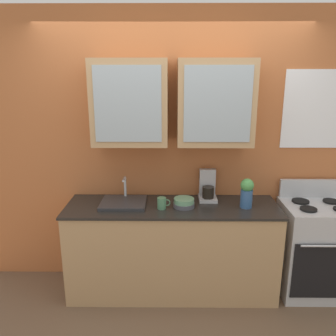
{
  "coord_description": "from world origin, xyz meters",
  "views": [
    {
      "loc": [
        -0.01,
        -2.93,
        2.07
      ],
      "look_at": [
        -0.04,
        0.0,
        1.24
      ],
      "focal_mm": 36.53,
      "sensor_mm": 36.0,
      "label": 1
    }
  ],
  "objects_px": {
    "stove_range": "(314,249)",
    "vase": "(247,192)",
    "sink_faucet": "(124,202)",
    "coffee_maker": "(208,188)",
    "cup_near_sink": "(162,203)",
    "bowl_stack": "(184,203)"
  },
  "relations": [
    {
      "from": "stove_range",
      "to": "vase",
      "type": "bearing_deg",
      "value": -177.3
    },
    {
      "from": "sink_faucet",
      "to": "coffee_maker",
      "type": "xyz_separation_m",
      "value": [
        0.79,
        0.15,
        0.09
      ]
    },
    {
      "from": "stove_range",
      "to": "sink_faucet",
      "type": "height_order",
      "value": "sink_faucet"
    },
    {
      "from": "cup_near_sink",
      "to": "coffee_maker",
      "type": "distance_m",
      "value": 0.5
    },
    {
      "from": "stove_range",
      "to": "bowl_stack",
      "type": "distance_m",
      "value": 1.34
    },
    {
      "from": "stove_range",
      "to": "bowl_stack",
      "type": "xyz_separation_m",
      "value": [
        -1.25,
        -0.03,
        0.47
      ]
    },
    {
      "from": "vase",
      "to": "coffee_maker",
      "type": "distance_m",
      "value": 0.39
    },
    {
      "from": "bowl_stack",
      "to": "vase",
      "type": "xyz_separation_m",
      "value": [
        0.56,
        -0.0,
        0.1
      ]
    },
    {
      "from": "bowl_stack",
      "to": "vase",
      "type": "height_order",
      "value": "vase"
    },
    {
      "from": "stove_range",
      "to": "vase",
      "type": "distance_m",
      "value": 0.9
    },
    {
      "from": "bowl_stack",
      "to": "stove_range",
      "type": "bearing_deg",
      "value": 1.27
    },
    {
      "from": "vase",
      "to": "coffee_maker",
      "type": "xyz_separation_m",
      "value": [
        -0.33,
        0.21,
        -0.04
      ]
    },
    {
      "from": "sink_faucet",
      "to": "bowl_stack",
      "type": "relative_size",
      "value": 2.12
    },
    {
      "from": "stove_range",
      "to": "sink_faucet",
      "type": "bearing_deg",
      "value": 179.04
    },
    {
      "from": "bowl_stack",
      "to": "coffee_maker",
      "type": "distance_m",
      "value": 0.32
    },
    {
      "from": "vase",
      "to": "cup_near_sink",
      "type": "xyz_separation_m",
      "value": [
        -0.76,
        -0.04,
        -0.09
      ]
    },
    {
      "from": "sink_faucet",
      "to": "cup_near_sink",
      "type": "relative_size",
      "value": 3.51
    },
    {
      "from": "bowl_stack",
      "to": "vase",
      "type": "bearing_deg",
      "value": -0.48
    },
    {
      "from": "bowl_stack",
      "to": "cup_near_sink",
      "type": "height_order",
      "value": "cup_near_sink"
    },
    {
      "from": "sink_faucet",
      "to": "coffee_maker",
      "type": "bearing_deg",
      "value": 10.51
    },
    {
      "from": "stove_range",
      "to": "vase",
      "type": "xyz_separation_m",
      "value": [
        -0.69,
        -0.03,
        0.58
      ]
    },
    {
      "from": "sink_faucet",
      "to": "vase",
      "type": "relative_size",
      "value": 1.53
    }
  ]
}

